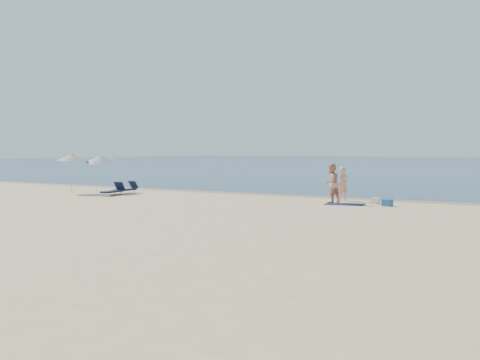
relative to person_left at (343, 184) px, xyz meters
name	(u,v)px	position (x,y,z in m)	size (l,w,h in m)	color
wet_sand_strip	(285,195)	(-4.27, 1.72, -0.87)	(240.00, 1.60, 0.00)	#847254
person_left	(343,184)	(0.00, 0.00, 0.00)	(0.63, 0.42, 1.74)	#DE967D
person_right	(331,183)	(-0.07, -1.36, 0.10)	(0.94, 0.73, 1.93)	tan
beach_towel	(345,204)	(0.82, -1.78, -0.85)	(1.81, 1.01, 0.03)	#0E1449
white_bag	(376,201)	(1.92, -0.59, -0.72)	(0.35, 0.30, 0.30)	silver
blue_cooler	(387,203)	(2.80, -1.50, -0.71)	(0.45, 0.32, 0.32)	#1C5597
umbrella_near	(101,159)	(-14.81, -2.17, 1.19)	(2.46, 2.48, 2.45)	silver
umbrella_far	(72,157)	(-16.06, -3.33, 1.28)	(2.42, 2.43, 2.43)	silver
lounger_left	(126,189)	(-12.96, -1.96, -0.60)	(0.55, 1.66, 0.73)	#151C3C
lounger_right	(113,190)	(-12.53, -3.51, -0.59)	(0.84, 1.79, 0.76)	#161A3E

